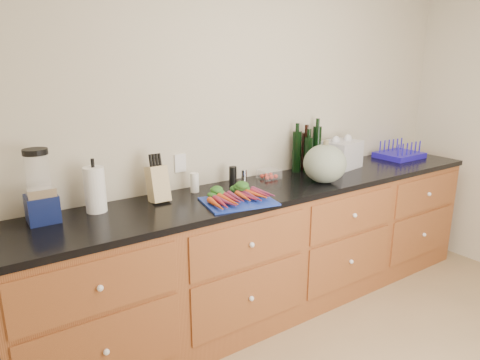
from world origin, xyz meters
TOP-DOWN VIEW (x-y plane):
  - wall_back at (0.00, 1.62)m, footprint 4.10×0.05m
  - cabinets at (0.00, 1.30)m, footprint 3.60×0.64m
  - countertop at (0.00, 1.30)m, footprint 3.64×0.62m
  - cutting_board at (-0.44, 1.14)m, footprint 0.48×0.39m
  - carrots at (-0.44, 1.18)m, footprint 0.38×0.28m
  - squash at (0.32, 1.17)m, footprint 0.30×0.30m
  - blender_appliance at (-1.49, 1.46)m, footprint 0.16×0.16m
  - paper_towel at (-1.20, 1.46)m, footprint 0.12×0.12m
  - knife_block at (-0.83, 1.44)m, footprint 0.11×0.11m
  - grinder_salt at (-0.56, 1.48)m, footprint 0.06×0.06m
  - grinder_pepper at (-0.26, 1.48)m, footprint 0.05×0.05m
  - canister_chrome at (-0.16, 1.48)m, footprint 0.04×0.04m
  - tomato_box at (0.06, 1.47)m, footprint 0.15×0.12m
  - bottles at (0.46, 1.51)m, footprint 0.28×0.14m
  - grocery_bag at (0.75, 1.42)m, footprint 0.34×0.29m
  - dish_rack at (1.46, 1.38)m, footprint 0.38×0.30m

SIDE VIEW (x-z plane):
  - cabinets at x=0.00m, z-range 0.00..0.90m
  - countertop at x=0.00m, z-range 0.90..0.94m
  - cutting_board at x=-0.44m, z-range 0.94..0.95m
  - carrots at x=-0.44m, z-range 0.95..1.00m
  - tomato_box at x=0.06m, z-range 0.94..1.01m
  - dish_rack at x=1.46m, z-range 0.90..1.05m
  - canister_chrome at x=-0.16m, z-range 0.94..1.04m
  - grinder_salt at x=-0.56m, z-range 0.94..1.07m
  - grinder_pepper at x=-0.26m, z-range 0.94..1.07m
  - grocery_bag at x=0.75m, z-range 0.94..1.16m
  - knife_block at x=-0.83m, z-range 0.94..1.16m
  - paper_towel at x=-1.20m, z-range 0.94..1.20m
  - squash at x=0.32m, z-range 0.94..1.21m
  - bottles at x=0.46m, z-range 0.93..1.26m
  - blender_appliance at x=-1.49m, z-range 0.92..1.31m
  - wall_back at x=0.00m, z-range 0.00..2.60m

